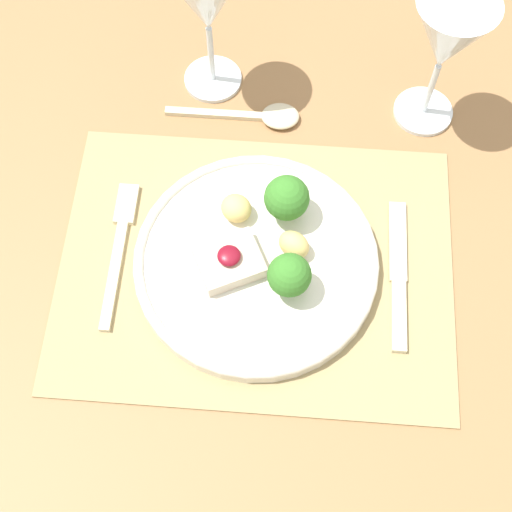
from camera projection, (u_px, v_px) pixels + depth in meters
ground_plane at (256, 418)px, 1.53m from camera, size 8.00×8.00×0.00m
dining_table at (256, 299)px, 0.92m from camera, size 1.27×0.99×0.78m
placemat at (256, 266)px, 0.82m from camera, size 0.45×0.34×0.00m
dinner_plate at (258, 256)px, 0.81m from camera, size 0.28×0.28×0.08m
fork at (120, 243)px, 0.83m from camera, size 0.02×0.19×0.01m
knife at (398, 284)px, 0.81m from camera, size 0.02×0.19×0.01m
spoon at (264, 116)px, 0.91m from camera, size 0.17×0.04×0.01m
wine_glass_near at (447, 40)px, 0.80m from camera, size 0.09×0.09×0.19m
wine_glass_far at (207, 1)px, 0.82m from camera, size 0.09×0.09×0.19m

